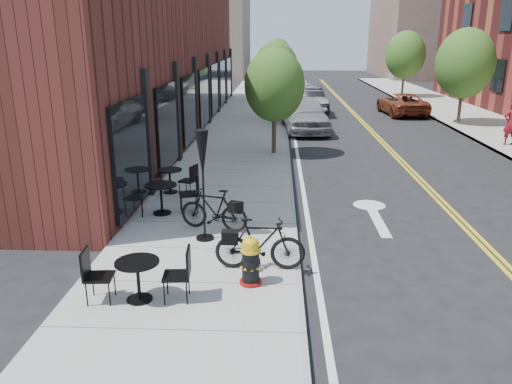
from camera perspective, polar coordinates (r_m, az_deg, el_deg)
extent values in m
plane|color=black|center=(10.33, 4.91, -7.21)|extent=(120.00, 120.00, 0.00)
cube|color=#9E9B93|center=(19.91, -1.98, 5.05)|extent=(4.00, 70.00, 0.12)
cube|color=#491D17|center=(24.17, -12.38, 15.06)|extent=(5.00, 28.00, 7.00)
cube|color=#726656|center=(57.89, -5.22, 17.92)|extent=(8.00, 14.00, 10.00)
cube|color=brown|center=(61.66, 18.95, 18.00)|extent=(10.00, 16.00, 12.00)
cylinder|color=#382B1E|center=(18.70, 2.07, 6.95)|extent=(0.16, 0.16, 1.61)
ellipsoid|color=#26591C|center=(18.47, 2.13, 12.10)|extent=(2.20, 2.20, 2.64)
cylinder|color=#382B1E|center=(26.60, 2.23, 10.11)|extent=(0.16, 0.16, 1.68)
ellipsoid|color=#26591C|center=(26.44, 2.28, 13.89)|extent=(2.30, 2.30, 2.76)
cylinder|color=#382B1E|center=(34.56, 2.32, 11.67)|extent=(0.16, 0.16, 1.57)
ellipsoid|color=#26591C|center=(34.44, 2.35, 14.37)|extent=(2.10, 2.10, 2.52)
cylinder|color=#382B1E|center=(42.52, 2.38, 12.81)|extent=(0.16, 0.16, 1.71)
ellipsoid|color=#26591C|center=(42.42, 2.41, 15.26)|extent=(2.40, 2.40, 2.88)
cylinder|color=#382B1E|center=(27.16, 22.29, 9.15)|extent=(0.16, 0.16, 1.82)
ellipsoid|color=#26591C|center=(26.99, 22.78, 13.41)|extent=(2.80, 2.80, 3.36)
cylinder|color=#382B1E|center=(38.62, 16.43, 11.77)|extent=(0.16, 0.16, 1.82)
ellipsoid|color=#26591C|center=(38.50, 16.69, 14.77)|extent=(2.80, 2.80, 3.36)
cylinder|color=maroon|center=(8.93, -0.61, -10.22)|extent=(0.46, 0.46, 0.06)
cylinder|color=black|center=(8.79, -0.62, -8.52)|extent=(0.36, 0.36, 0.59)
cylinder|color=gold|center=(8.67, -0.63, -6.72)|extent=(0.40, 0.40, 0.04)
cylinder|color=gold|center=(8.64, -0.63, -6.25)|extent=(0.35, 0.35, 0.14)
ellipsoid|color=gold|center=(8.60, -0.63, -5.77)|extent=(0.33, 0.33, 0.17)
cylinder|color=gold|center=(8.57, -0.63, -5.23)|extent=(0.06, 0.06, 0.06)
imported|color=black|center=(11.15, -4.85, -2.01)|extent=(1.66, 0.87, 0.96)
imported|color=black|center=(9.25, 0.46, -5.93)|extent=(1.68, 0.50, 1.01)
cylinder|color=black|center=(8.64, -13.14, -11.82)|extent=(0.45, 0.45, 0.03)
cylinder|color=black|center=(8.49, -13.29, -9.88)|extent=(0.06, 0.06, 0.67)
cylinder|color=black|center=(8.34, -13.45, -7.81)|extent=(0.78, 0.78, 0.03)
cylinder|color=black|center=(12.50, -10.67, -2.36)|extent=(0.55, 0.55, 0.03)
cylinder|color=black|center=(12.39, -10.76, -0.82)|extent=(0.07, 0.07, 0.72)
cylinder|color=black|center=(12.28, -10.86, 0.79)|extent=(0.95, 0.95, 0.03)
cylinder|color=black|center=(14.15, -9.74, 0.01)|extent=(0.52, 0.52, 0.03)
cylinder|color=black|center=(14.06, -9.80, 1.23)|extent=(0.07, 0.07, 0.64)
cylinder|color=black|center=(13.97, -9.87, 2.51)|extent=(0.90, 0.90, 0.03)
cylinder|color=black|center=(10.83, -5.85, -5.23)|extent=(0.38, 0.38, 0.04)
cylinder|color=black|center=(10.45, -6.04, 0.60)|extent=(0.04, 0.04, 2.29)
cone|color=black|center=(10.27, -6.16, 4.30)|extent=(0.28, 0.28, 1.01)
imported|color=gray|center=(23.85, 5.59, 8.89)|extent=(2.36, 5.00, 1.65)
imported|color=black|center=(29.62, 5.89, 10.41)|extent=(2.27, 4.90, 1.55)
imported|color=#B5B5BA|center=(37.31, 4.54, 11.82)|extent=(2.36, 5.36, 1.53)
imported|color=maroon|center=(30.18, 16.34, 9.64)|extent=(2.38, 4.60, 1.24)
imported|color=maroon|center=(22.52, 27.13, 7.02)|extent=(0.68, 0.49, 1.74)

